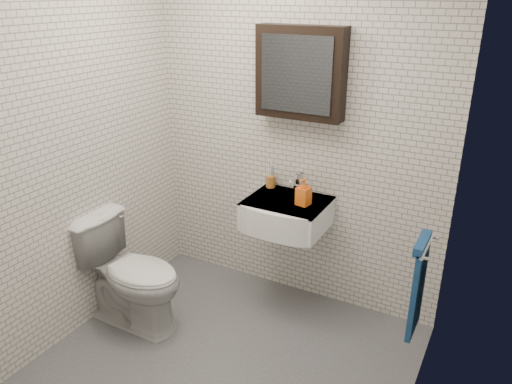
{
  "coord_description": "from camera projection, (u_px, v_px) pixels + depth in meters",
  "views": [
    {
      "loc": [
        1.37,
        -2.12,
        2.22
      ],
      "look_at": [
        -0.02,
        0.45,
        1.01
      ],
      "focal_mm": 35.0,
      "sensor_mm": 36.0,
      "label": 1
    }
  ],
  "objects": [
    {
      "name": "toothbrush_cup",
      "position": [
        271.0,
        181.0,
        3.67
      ],
      "size": [
        0.09,
        0.09,
        0.19
      ],
      "rotation": [
        0.0,
        0.0,
        0.28
      ],
      "color": "#A86A2A",
      "rests_on": "washbasin"
    },
    {
      "name": "faucet",
      "position": [
        297.0,
        184.0,
        3.56
      ],
      "size": [
        0.06,
        0.2,
        0.15
      ],
      "color": "silver",
      "rests_on": "washbasin"
    },
    {
      "name": "mirror_cabinet",
      "position": [
        300.0,
        73.0,
        3.26
      ],
      "size": [
        0.6,
        0.15,
        0.6
      ],
      "color": "black",
      "rests_on": "room_shell"
    },
    {
      "name": "towel_rail",
      "position": [
        419.0,
        282.0,
        2.73
      ],
      "size": [
        0.09,
        0.3,
        0.58
      ],
      "color": "silver",
      "rests_on": "room_shell"
    },
    {
      "name": "room_shell",
      "position": [
        219.0,
        142.0,
        2.62
      ],
      "size": [
        2.22,
        2.02,
        2.51
      ],
      "color": "silver",
      "rests_on": "ground"
    },
    {
      "name": "toilet",
      "position": [
        131.0,
        273.0,
        3.44
      ],
      "size": [
        0.79,
        0.46,
        0.79
      ],
      "primitive_type": "imported",
      "rotation": [
        0.0,
        0.0,
        1.54
      ],
      "color": "silver",
      "rests_on": "ground"
    },
    {
      "name": "ground",
      "position": [
        226.0,
        363.0,
        3.18
      ],
      "size": [
        2.2,
        2.0,
        0.01
      ],
      "primitive_type": "cube",
      "color": "#4D4F55",
      "rests_on": "ground"
    },
    {
      "name": "washbasin",
      "position": [
        285.0,
        215.0,
        3.46
      ],
      "size": [
        0.55,
        0.5,
        0.2
      ],
      "color": "white",
      "rests_on": "room_shell"
    },
    {
      "name": "soap_bottle",
      "position": [
        304.0,
        192.0,
        3.36
      ],
      "size": [
        0.1,
        0.1,
        0.19
      ],
      "primitive_type": "imported",
      "rotation": [
        0.0,
        0.0,
        -0.16
      ],
      "color": "orange",
      "rests_on": "washbasin"
    }
  ]
}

